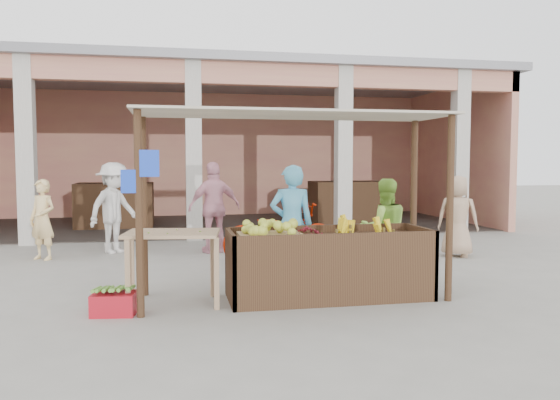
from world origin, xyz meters
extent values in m
plane|color=gray|center=(0.00, 0.00, 0.00)|extent=(60.00, 60.00, 0.00)
cube|color=tan|center=(0.00, 11.40, 2.00)|extent=(14.00, 0.20, 4.00)
cube|color=tan|center=(6.90, 8.50, 2.00)|extent=(0.20, 6.00, 4.00)
cube|color=tan|center=(0.00, 5.65, 3.75)|extent=(14.00, 0.30, 0.50)
cube|color=slate|center=(0.00, 8.50, 4.10)|extent=(14.40, 6.40, 0.20)
cube|color=beige|center=(-4.50, 5.65, 2.00)|extent=(0.35, 0.35, 4.00)
cube|color=beige|center=(-1.00, 5.65, 2.00)|extent=(0.35, 0.35, 4.00)
cube|color=beige|center=(2.50, 5.65, 2.00)|extent=(0.35, 0.35, 4.00)
cube|color=beige|center=(5.50, 5.65, 2.00)|extent=(0.35, 0.35, 4.00)
cube|color=#442F1B|center=(-3.00, 8.50, 0.60)|extent=(2.00, 1.20, 1.20)
cube|color=#442F1B|center=(3.50, 8.50, 0.60)|extent=(2.00, 1.20, 1.20)
cube|color=#442F1B|center=(0.50, 0.00, 0.40)|extent=(2.60, 0.95, 0.80)
cylinder|color=#442F1B|center=(-1.85, -0.45, 1.18)|extent=(0.09, 0.09, 2.35)
cylinder|color=#442F1B|center=(1.95, -0.45, 1.18)|extent=(0.09, 0.09, 2.35)
cylinder|color=#442F1B|center=(-1.85, 0.60, 1.18)|extent=(0.09, 0.09, 2.35)
cylinder|color=#442F1B|center=(1.95, 0.60, 1.18)|extent=(0.09, 0.09, 2.35)
cube|color=beige|center=(0.05, 0.08, 2.37)|extent=(4.00, 1.35, 0.03)
cube|color=blue|center=(-1.73, -0.45, 1.75)|extent=(0.22, 0.08, 0.30)
cube|color=blue|center=(-1.95, -0.45, 1.55)|extent=(0.18, 0.07, 0.26)
cube|color=tan|center=(-0.27, -0.03, 0.83)|extent=(0.80, 0.69, 0.06)
ellipsoid|color=gold|center=(-0.27, -0.03, 0.93)|extent=(0.68, 0.60, 0.15)
ellipsoid|color=maroon|center=(0.22, 0.05, 0.88)|extent=(0.48, 0.39, 0.15)
cube|color=tan|center=(-1.49, 0.03, 0.89)|extent=(1.22, 0.90, 0.04)
cube|color=tan|center=(-2.00, -0.29, 0.44)|extent=(0.06, 0.06, 0.87)
cube|color=tan|center=(-0.97, -0.29, 0.44)|extent=(0.06, 0.06, 0.87)
cube|color=tan|center=(-2.00, 0.36, 0.44)|extent=(0.06, 0.06, 0.87)
cube|color=tan|center=(-0.97, 0.36, 0.44)|extent=(0.06, 0.06, 0.87)
cube|color=#B01220|center=(-2.16, -0.28, 0.13)|extent=(0.53, 0.41, 0.25)
ellipsoid|color=maroon|center=(2.42, 5.33, 0.31)|extent=(0.46, 0.46, 0.62)
ellipsoid|color=maroon|center=(2.78, 5.38, 0.31)|extent=(0.46, 0.46, 0.62)
ellipsoid|color=maroon|center=(2.61, 5.64, 0.31)|extent=(0.46, 0.46, 0.62)
imported|color=#52AED6|center=(0.22, 0.96, 0.92)|extent=(0.74, 0.58, 1.84)
imported|color=#95CF45|center=(1.65, 0.97, 0.80)|extent=(0.82, 0.54, 1.60)
imported|color=#931601|center=(0.36, 2.54, 0.55)|extent=(0.77, 2.13, 1.11)
imported|color=silver|center=(-2.59, 4.18, 0.95)|extent=(1.29, 1.30, 1.90)
imported|color=pink|center=(-0.68, 3.84, 0.95)|extent=(1.23, 0.86, 1.89)
imported|color=tan|center=(3.73, 2.52, 0.84)|extent=(0.97, 0.90, 1.68)
imported|color=#EDC780|center=(-3.79, 3.69, 0.76)|extent=(0.70, 0.66, 1.52)
camera|label=1|loc=(-1.48, -6.74, 1.77)|focal=35.00mm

